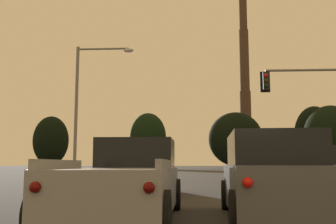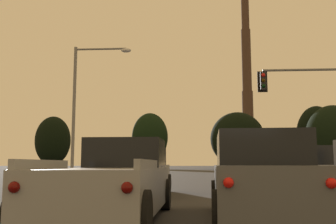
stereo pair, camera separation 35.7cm
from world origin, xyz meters
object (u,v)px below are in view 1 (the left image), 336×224
object	(u,v)px
suv_center_lane_second	(273,177)
traffic_light_overhead_right	(329,95)
suv_left_lane_front	(145,172)
smokestack	(245,88)
suv_right_lane_front	(319,172)
street_lamp	(86,98)
pickup_truck_left_lane_second	(127,182)

from	to	relation	value
suv_center_lane_second	traffic_light_overhead_right	xyz separation A→B (m)	(6.25, 14.09, 4.27)
suv_center_lane_second	traffic_light_overhead_right	bearing A→B (deg)	68.68
suv_left_lane_front	smokestack	distance (m)	103.83
suv_center_lane_second	suv_right_lane_front	bearing A→B (deg)	67.82
street_lamp	suv_center_lane_second	bearing A→B (deg)	-61.36
pickup_truck_left_lane_second	suv_right_lane_front	distance (m)	9.47
street_lamp	smokestack	bearing A→B (deg)	75.86
suv_right_lane_front	street_lamp	size ratio (longest dim) A/B	0.58
suv_center_lane_second	suv_right_lane_front	world-z (taller)	same
traffic_light_overhead_right	smokestack	bearing A→B (deg)	84.76
suv_left_lane_front	suv_right_lane_front	xyz separation A→B (m)	(6.73, 0.29, 0.00)
suv_center_lane_second	traffic_light_overhead_right	size ratio (longest dim) A/B	0.74
suv_right_lane_front	street_lamp	distance (m)	14.77
suv_left_lane_front	suv_right_lane_front	bearing A→B (deg)	4.51
pickup_truck_left_lane_second	street_lamp	size ratio (longest dim) A/B	0.64
pickup_truck_left_lane_second	street_lamp	xyz separation A→B (m)	(-5.10, 15.25, 4.51)
traffic_light_overhead_right	smokestack	world-z (taller)	smokestack
street_lamp	pickup_truck_left_lane_second	bearing A→B (deg)	-71.52
suv_left_lane_front	suv_center_lane_second	xyz separation A→B (m)	(3.54, -6.61, 0.00)
pickup_truck_left_lane_second	smokestack	size ratio (longest dim) A/B	0.09
suv_right_lane_front	street_lamp	bearing A→B (deg)	146.43
pickup_truck_left_lane_second	suv_right_lane_front	bearing A→B (deg)	48.44
street_lamp	smokestack	xyz separation A→B (m)	(22.96, 91.16, 18.26)
suv_center_lane_second	suv_right_lane_front	xyz separation A→B (m)	(3.19, 6.90, 0.00)
suv_left_lane_front	street_lamp	bearing A→B (deg)	121.06
pickup_truck_left_lane_second	suv_center_lane_second	world-z (taller)	suv_center_lane_second
suv_right_lane_front	traffic_light_overhead_right	world-z (taller)	traffic_light_overhead_right
suv_center_lane_second	smokestack	distance (m)	109.67
traffic_light_overhead_right	street_lamp	world-z (taller)	street_lamp
traffic_light_overhead_right	smokestack	distance (m)	94.39
suv_right_lane_front	traffic_light_overhead_right	distance (m)	8.90
suv_left_lane_front	traffic_light_overhead_right	bearing A→B (deg)	39.41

